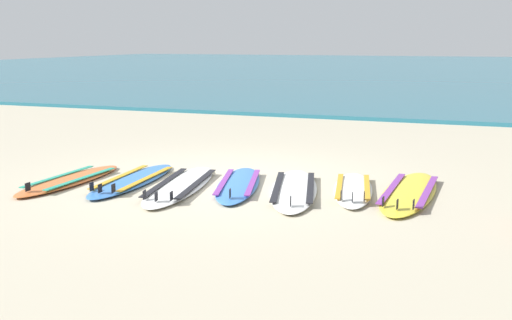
% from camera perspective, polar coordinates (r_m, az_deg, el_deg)
% --- Properties ---
extents(ground_plane, '(80.00, 80.00, 0.00)m').
position_cam_1_polar(ground_plane, '(8.83, -3.15, -1.95)').
color(ground_plane, '#B7AD93').
extents(sea, '(80.00, 60.00, 0.10)m').
position_cam_1_polar(sea, '(45.40, 15.75, 8.23)').
color(sea, '#23667A').
rests_on(sea, ground).
extents(surfboard_0, '(0.60, 2.18, 0.18)m').
position_cam_1_polar(surfboard_0, '(9.10, -16.83, -1.78)').
color(surfboard_0, orange).
rests_on(surfboard_0, ground).
extents(surfboard_1, '(0.71, 2.32, 0.18)m').
position_cam_1_polar(surfboard_1, '(8.88, -11.33, -1.84)').
color(surfboard_1, '#3875CC').
rests_on(surfboard_1, ground).
extents(surfboard_2, '(1.02, 2.57, 0.18)m').
position_cam_1_polar(surfboard_2, '(8.46, -6.99, -2.34)').
color(surfboard_2, white).
rests_on(surfboard_2, ground).
extents(surfboard_3, '(1.10, 2.28, 0.18)m').
position_cam_1_polar(surfboard_3, '(8.46, -1.65, -2.26)').
color(surfboard_3, '#3875CC').
rests_on(surfboard_3, ground).
extents(surfboard_4, '(1.18, 2.51, 0.18)m').
position_cam_1_polar(surfboard_4, '(8.19, 3.53, -2.72)').
color(surfboard_4, white).
rests_on(surfboard_4, ground).
extents(surfboard_5, '(0.86, 2.08, 0.18)m').
position_cam_1_polar(surfboard_5, '(8.29, 8.97, -2.67)').
color(surfboard_5, white).
rests_on(surfboard_5, ground).
extents(surfboard_6, '(0.72, 2.56, 0.18)m').
position_cam_1_polar(surfboard_6, '(8.27, 14.01, -2.91)').
color(surfboard_6, yellow).
rests_on(surfboard_6, ground).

